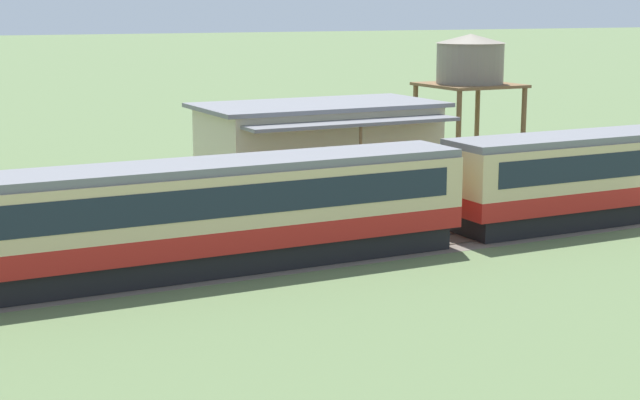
{
  "coord_description": "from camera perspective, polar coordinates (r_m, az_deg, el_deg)",
  "views": [
    {
      "loc": [
        -31.98,
        -30.75,
        9.22
      ],
      "look_at": [
        -15.71,
        1.47,
        2.07
      ],
      "focal_mm": 55.0,
      "sensor_mm": 36.0,
      "label": 1
    }
  ],
  "objects": [
    {
      "name": "passenger_train",
      "position": [
        34.9,
        -5.3,
        -0.5
      ],
      "size": [
        95.84,
        3.13,
        3.9
      ],
      "color": "#AD1E19",
      "rests_on": "ground_plane"
    },
    {
      "name": "water_tower",
      "position": [
        54.81,
        8.73,
        7.87
      ],
      "size": [
        4.77,
        4.77,
        7.75
      ],
      "color": "brown",
      "rests_on": "ground_plane"
    },
    {
      "name": "railway_track",
      "position": [
        36.11,
        -2.46,
        -3.59
      ],
      "size": [
        137.24,
        3.6,
        0.04
      ],
      "color": "#665B51",
      "rests_on": "ground_plane"
    },
    {
      "name": "station_building",
      "position": [
        47.43,
        -0.07,
        2.9
      ],
      "size": [
        11.67,
        7.4,
        4.67
      ],
      "color": "beige",
      "rests_on": "ground_plane"
    }
  ]
}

